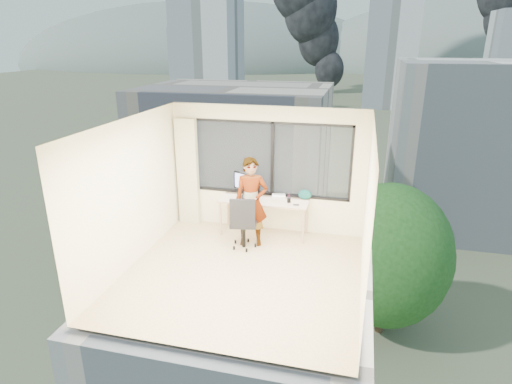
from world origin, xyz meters
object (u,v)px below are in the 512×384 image
(desk, at_px, (264,217))
(chair, at_px, (244,221))
(monitor, at_px, (245,185))
(handbag, at_px, (305,194))
(person, at_px, (251,202))
(game_console, at_px, (279,197))
(laptop, at_px, (251,194))

(desk, xyz_separation_m, chair, (-0.24, -0.68, 0.17))
(chair, height_order, monitor, monitor)
(handbag, bearing_deg, desk, -143.80)
(person, bearing_deg, desk, 62.41)
(desk, bearing_deg, handbag, 16.63)
(chair, xyz_separation_m, person, (0.10, 0.17, 0.33))
(desk, distance_m, chair, 0.74)
(person, xyz_separation_m, game_console, (0.41, 0.68, -0.09))
(person, bearing_deg, monitor, 103.56)
(person, bearing_deg, handbag, 25.78)
(desk, distance_m, person, 0.73)
(game_console, bearing_deg, laptop, -172.24)
(person, xyz_separation_m, monitor, (-0.28, 0.56, 0.14))
(desk, relative_size, game_console, 6.59)
(game_console, distance_m, laptop, 0.59)
(laptop, bearing_deg, chair, -95.97)
(person, height_order, handbag, person)
(chair, xyz_separation_m, monitor, (-0.17, 0.73, 0.47))
(desk, bearing_deg, person, -104.77)
(monitor, relative_size, handbag, 1.99)
(chair, relative_size, laptop, 2.89)
(chair, relative_size, handbag, 4.10)
(desk, xyz_separation_m, laptop, (-0.27, -0.02, 0.49))
(game_console, bearing_deg, chair, -132.87)
(chair, height_order, person, person)
(desk, distance_m, game_console, 0.52)
(game_console, bearing_deg, person, -132.82)
(person, distance_m, game_console, 0.80)
(game_console, relative_size, laptop, 0.72)
(chair, bearing_deg, person, 48.58)
(game_console, xyz_separation_m, laptop, (-0.55, -0.20, 0.08))
(desk, height_order, handbag, handbag)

